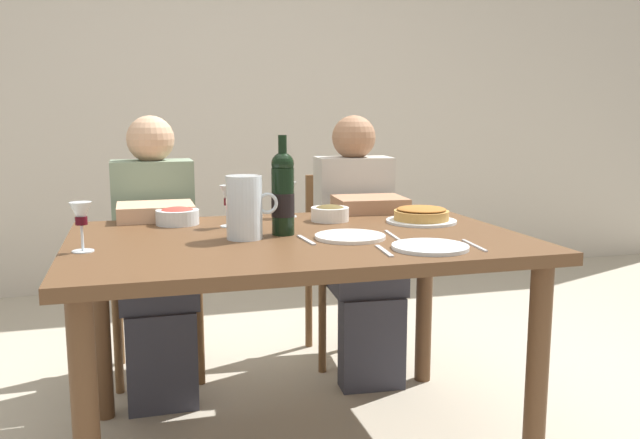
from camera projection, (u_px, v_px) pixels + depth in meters
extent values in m
cube|color=beige|center=(211.00, 78.00, 4.40)|extent=(8.00, 0.10, 2.80)
cube|color=brown|center=(297.00, 241.00, 2.22)|extent=(1.50, 1.00, 0.04)
cylinder|color=brown|center=(86.00, 429.00, 1.70)|extent=(0.07, 0.07, 0.72)
cylinder|color=brown|center=(537.00, 374.00, 2.06)|extent=(0.07, 0.07, 0.72)
cylinder|color=brown|center=(101.00, 328.00, 2.50)|extent=(0.07, 0.07, 0.72)
cylinder|color=brown|center=(424.00, 301.00, 2.86)|extent=(0.07, 0.07, 0.72)
cylinder|color=black|center=(283.00, 201.00, 2.22)|extent=(0.08, 0.08, 0.23)
sphere|color=black|center=(283.00, 164.00, 2.20)|extent=(0.08, 0.08, 0.08)
cylinder|color=black|center=(282.00, 148.00, 2.19)|extent=(0.03, 0.03, 0.09)
cylinder|color=black|center=(283.00, 205.00, 2.22)|extent=(0.08, 0.08, 0.08)
cylinder|color=silver|center=(244.00, 207.00, 2.15)|extent=(0.12, 0.12, 0.21)
cylinder|color=silver|center=(244.00, 219.00, 2.15)|extent=(0.11, 0.11, 0.13)
torus|color=silver|center=(267.00, 203.00, 2.17)|extent=(0.07, 0.01, 0.07)
cylinder|color=silver|center=(421.00, 221.00, 2.49)|extent=(0.27, 0.27, 0.01)
cylinder|color=#C18E47|center=(421.00, 215.00, 2.48)|extent=(0.21, 0.21, 0.03)
ellipsoid|color=#9E6028|center=(422.00, 209.00, 2.48)|extent=(0.19, 0.19, 0.02)
cylinder|color=silver|center=(178.00, 217.00, 2.44)|extent=(0.16, 0.16, 0.05)
ellipsoid|color=#B2382D|center=(177.00, 212.00, 2.44)|extent=(0.13, 0.13, 0.04)
cylinder|color=white|center=(330.00, 214.00, 2.52)|extent=(0.15, 0.15, 0.05)
ellipsoid|color=brown|center=(330.00, 209.00, 2.51)|extent=(0.12, 0.12, 0.04)
cylinder|color=silver|center=(83.00, 251.00, 1.96)|extent=(0.06, 0.06, 0.00)
cylinder|color=silver|center=(82.00, 238.00, 1.95)|extent=(0.01, 0.01, 0.07)
cone|color=silver|center=(81.00, 214.00, 1.94)|extent=(0.06, 0.06, 0.07)
cylinder|color=#470A14|center=(81.00, 221.00, 1.94)|extent=(0.04, 0.04, 0.02)
cylinder|color=silver|center=(289.00, 216.00, 2.62)|extent=(0.06, 0.06, 0.00)
cylinder|color=silver|center=(289.00, 207.00, 2.61)|extent=(0.01, 0.01, 0.07)
cone|color=silver|center=(289.00, 190.00, 2.60)|extent=(0.06, 0.06, 0.07)
cylinder|color=silver|center=(229.00, 226.00, 2.39)|extent=(0.06, 0.06, 0.00)
cylinder|color=silver|center=(229.00, 216.00, 2.39)|extent=(0.01, 0.01, 0.07)
cone|color=silver|center=(228.00, 196.00, 2.37)|extent=(0.06, 0.06, 0.08)
cylinder|color=#470A14|center=(229.00, 201.00, 2.38)|extent=(0.04, 0.04, 0.03)
cylinder|color=silver|center=(430.00, 247.00, 2.00)|extent=(0.24, 0.24, 0.01)
cylinder|color=white|center=(350.00, 237.00, 2.17)|extent=(0.23, 0.23, 0.01)
cube|color=silver|center=(384.00, 251.00, 1.96)|extent=(0.03, 0.16, 0.00)
cube|color=silver|center=(474.00, 245.00, 2.04)|extent=(0.03, 0.18, 0.00)
cube|color=silver|center=(392.00, 235.00, 2.21)|extent=(0.03, 0.18, 0.00)
cube|color=silver|center=(306.00, 240.00, 2.13)|extent=(0.02, 0.16, 0.00)
cube|color=brown|center=(156.00, 275.00, 2.92)|extent=(0.40, 0.40, 0.02)
cube|color=brown|center=(153.00, 222.00, 3.06)|extent=(0.36, 0.03, 0.40)
cylinder|color=brown|center=(118.00, 341.00, 2.75)|extent=(0.04, 0.04, 0.45)
cylinder|color=brown|center=(200.00, 334.00, 2.84)|extent=(0.04, 0.04, 0.45)
cylinder|color=brown|center=(119.00, 317.00, 3.07)|extent=(0.04, 0.04, 0.45)
cylinder|color=brown|center=(193.00, 312.00, 3.16)|extent=(0.04, 0.04, 0.45)
cube|color=gray|center=(154.00, 218.00, 2.84)|extent=(0.34, 0.20, 0.50)
sphere|color=tan|center=(150.00, 139.00, 2.78)|extent=(0.20, 0.20, 0.20)
cube|color=#33333D|center=(158.00, 285.00, 2.70)|extent=(0.31, 0.38, 0.14)
cube|color=#33333D|center=(162.00, 361.00, 2.60)|extent=(0.27, 0.12, 0.40)
cube|color=tan|center=(155.00, 211.00, 2.56)|extent=(0.29, 0.24, 0.06)
cube|color=brown|center=(350.00, 264.00, 3.13)|extent=(0.43, 0.43, 0.02)
cube|color=brown|center=(341.00, 214.00, 3.28)|extent=(0.36, 0.06, 0.40)
cylinder|color=brown|center=(322.00, 324.00, 2.97)|extent=(0.04, 0.04, 0.45)
cylinder|color=brown|center=(394.00, 320.00, 3.04)|extent=(0.04, 0.04, 0.45)
cylinder|color=brown|center=(309.00, 303.00, 3.30)|extent=(0.04, 0.04, 0.45)
cylinder|color=brown|center=(374.00, 300.00, 3.37)|extent=(0.04, 0.04, 0.45)
cube|color=#B7B2A8|center=(353.00, 211.00, 3.05)|extent=(0.35, 0.23, 0.50)
sphere|color=#9E7051|center=(354.00, 137.00, 3.00)|extent=(0.20, 0.20, 0.20)
cube|color=#33333D|center=(363.00, 273.00, 2.91)|extent=(0.33, 0.40, 0.14)
cube|color=#33333D|center=(372.00, 343.00, 2.80)|extent=(0.28, 0.14, 0.40)
cube|color=#9E7051|center=(370.00, 204.00, 2.77)|extent=(0.31, 0.26, 0.06)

